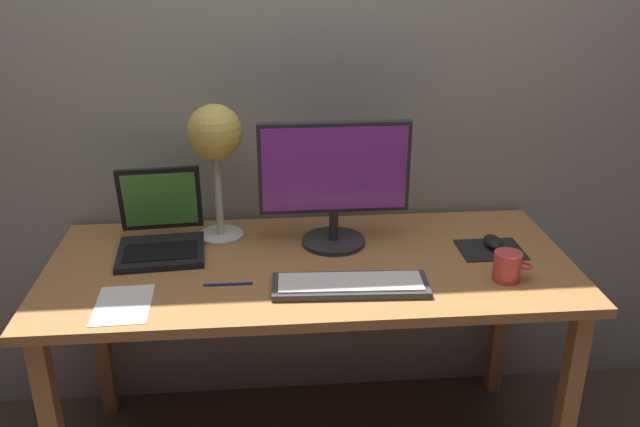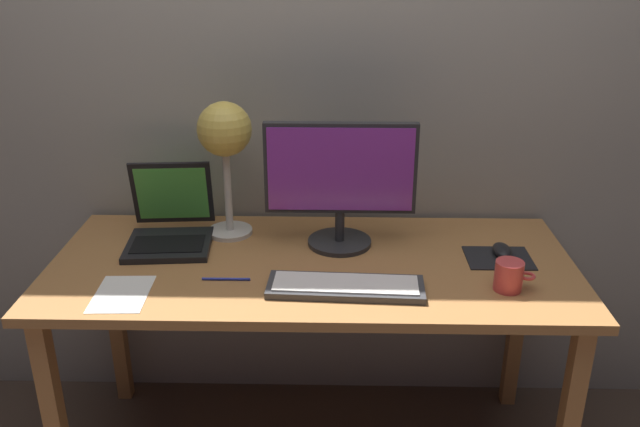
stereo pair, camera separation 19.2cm
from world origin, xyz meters
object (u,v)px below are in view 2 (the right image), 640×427
mouse (502,250)px  coffee_mug (509,276)px  monitor (340,178)px  keyboard_main (345,286)px  desk_lamp (225,137)px  pen (226,279)px  laptop (171,220)px

mouse → coffee_mug: (-0.03, -0.21, 0.02)m
monitor → mouse: size_ratio=4.92×
keyboard_main → desk_lamp: desk_lamp is taller
keyboard_main → pen: 0.35m
desk_lamp → coffee_mug: bearing=-23.4°
laptop → desk_lamp: size_ratio=0.70×
keyboard_main → laptop: laptop is taller
mouse → coffee_mug: 0.22m
pen → coffee_mug: bearing=-2.5°
keyboard_main → laptop: 0.66m
keyboard_main → mouse: size_ratio=4.65×
keyboard_main → laptop: (-0.57, 0.33, 0.06)m
monitor → pen: 0.47m
mouse → laptop: bearing=174.5°
coffee_mug → mouse: bearing=81.8°
keyboard_main → mouse: 0.54m
desk_lamp → coffee_mug: (0.84, -0.36, -0.29)m
pen → laptop: bearing=128.2°
laptop → desk_lamp: 0.33m
mouse → monitor: bearing=171.7°
laptop → mouse: bearing=-5.5°
monitor → keyboard_main: 0.37m
keyboard_main → mouse: mouse is taller
laptop → keyboard_main: bearing=-30.4°
monitor → pen: bearing=-142.6°
monitor → coffee_mug: bearing=-31.3°
desk_lamp → laptop: bearing=-165.3°
coffee_mug → pen: bearing=177.5°
desk_lamp → pen: size_ratio=3.19×
coffee_mug → laptop: bearing=162.9°
laptop → pen: laptop is taller
monitor → pen: monitor is taller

